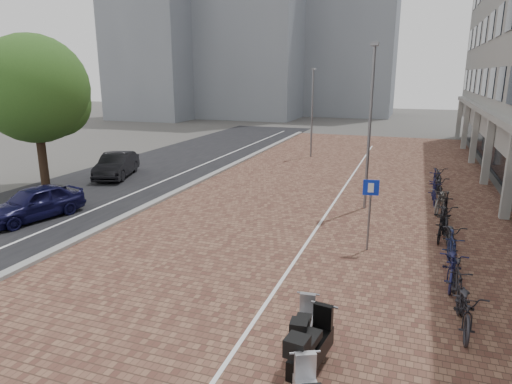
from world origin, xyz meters
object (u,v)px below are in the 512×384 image
(car_navy, at_px, (34,203))
(parking_sign, at_px, (370,204))
(car_dark, at_px, (117,165))
(scooter_front, at_px, (304,328))
(scooter_mid, at_px, (311,347))

(car_navy, relative_size, parking_sign, 1.64)
(car_dark, xyz_separation_m, scooter_front, (13.39, -12.12, -0.15))
(car_dark, relative_size, scooter_front, 2.67)
(car_dark, relative_size, parking_sign, 1.75)
(scooter_front, xyz_separation_m, parking_sign, (0.64, 5.92, 1.02))
(car_dark, bearing_deg, parking_sign, -42.81)
(car_dark, height_order, scooter_mid, car_dark)
(scooter_mid, xyz_separation_m, parking_sign, (0.33, 6.59, 0.95))
(scooter_front, relative_size, scooter_mid, 0.88)
(scooter_mid, bearing_deg, scooter_front, 122.93)
(car_dark, bearing_deg, scooter_mid, -61.99)
(scooter_mid, distance_m, parking_sign, 6.67)
(scooter_mid, height_order, parking_sign, parking_sign)
(car_navy, bearing_deg, scooter_front, -8.79)
(car_navy, distance_m, scooter_mid, 13.36)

